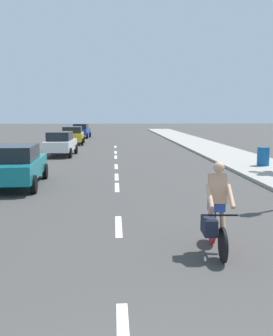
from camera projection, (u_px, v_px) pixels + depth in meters
name	position (u px, v px, depth m)	size (l,w,h in m)	color
ground_plane	(116.00, 161.00, 22.41)	(160.00, 160.00, 0.00)	#423F3D
sidewalk_strip	(229.00, 155.00, 24.80)	(3.60, 80.00, 0.14)	#9E998E
lane_stripe_2	(119.00, 226.00, 9.47)	(0.16, 1.80, 0.01)	white
lane_stripe_3	(117.00, 187.00, 14.44)	(0.16, 1.80, 0.01)	white
lane_stripe_4	(117.00, 177.00, 16.77)	(0.16, 1.80, 0.01)	white
lane_stripe_5	(116.00, 167.00, 20.02)	(0.16, 1.80, 0.01)	white
lane_stripe_6	(116.00, 157.00, 24.32)	(0.16, 1.80, 0.01)	white
lane_stripe_7	(116.00, 152.00, 27.24)	(0.16, 1.80, 0.01)	white
lane_stripe_8	(115.00, 147.00, 31.78)	(0.16, 1.80, 0.01)	white
cyclist	(216.00, 212.00, 7.56)	(0.63, 1.71, 1.82)	black
parked_car_teal	(14.00, 164.00, 14.57)	(2.26, 4.62, 1.57)	#14727A
parked_car_white	(60.00, 143.00, 24.90)	(1.91, 3.88, 1.57)	white
parked_car_yellow	(73.00, 135.00, 34.28)	(2.09, 4.32, 1.57)	gold
parked_car_blue	(81.00, 130.00, 42.98)	(2.01, 4.00, 1.57)	#1E389E
trash_bin_far	(263.00, 156.00, 19.32)	(0.60, 0.60, 0.93)	#14518C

